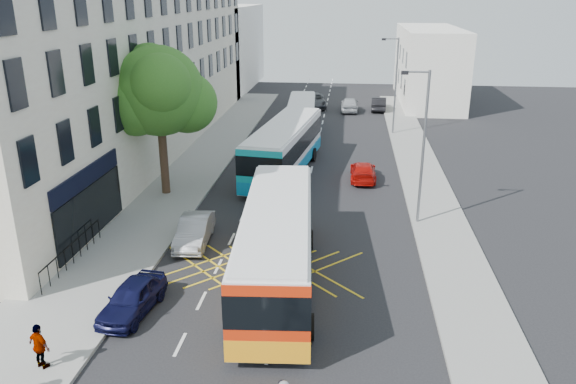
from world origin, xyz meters
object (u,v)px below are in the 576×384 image
(lamp_near, at_px, (422,140))
(red_hatchback, at_px, (363,171))
(lamp_far, at_px, (395,81))
(bus_mid, at_px, (284,148))
(parked_car_blue, at_px, (132,298))
(bus_far, at_px, (301,116))
(street_tree, at_px, (158,92))
(distant_car_grey, at_px, (314,101))
(distant_car_silver, at_px, (350,104))
(pedestrian_far, at_px, (40,346))
(parked_car_silver, at_px, (194,231))
(distant_car_dark, at_px, (379,104))
(bus_near, at_px, (277,245))

(lamp_near, relative_size, red_hatchback, 1.97)
(lamp_far, height_order, bus_mid, lamp_far)
(parked_car_blue, bearing_deg, bus_far, 89.41)
(street_tree, xyz_separation_m, distant_car_grey, (7.20, 28.16, -5.57))
(parked_car_blue, height_order, red_hatchback, parked_car_blue)
(distant_car_silver, xyz_separation_m, pedestrian_far, (-9.74, -43.36, 0.22))
(lamp_near, bearing_deg, red_hatchback, 110.38)
(lamp_near, xyz_separation_m, parked_car_silver, (-11.10, -3.68, -3.95))
(distant_car_dark, bearing_deg, pedestrian_far, 76.36)
(lamp_near, height_order, parked_car_silver, lamp_near)
(parked_car_blue, height_order, distant_car_silver, distant_car_silver)
(bus_mid, distance_m, parked_car_blue, 18.59)
(distant_car_silver, distance_m, distant_car_dark, 3.12)
(street_tree, relative_size, distant_car_silver, 2.05)
(bus_far, xyz_separation_m, distant_car_silver, (4.17, 9.62, -0.75))
(street_tree, bearing_deg, red_hatchback, 19.48)
(parked_car_blue, bearing_deg, lamp_far, 75.50)
(distant_car_grey, height_order, distant_car_dark, distant_car_grey)
(lamp_far, relative_size, red_hatchback, 1.97)
(parked_car_silver, bearing_deg, red_hatchback, 48.42)
(lamp_far, xyz_separation_m, parked_car_silver, (-11.10, -23.68, -3.95))
(red_hatchback, bearing_deg, lamp_far, -102.18)
(street_tree, height_order, distant_car_dark, street_tree)
(street_tree, distance_m, bus_far, 18.83)
(distant_car_grey, bearing_deg, red_hatchback, -86.53)
(distant_car_silver, bearing_deg, parked_car_blue, 77.74)
(red_hatchback, bearing_deg, lamp_near, 110.05)
(pedestrian_far, bearing_deg, bus_mid, -79.79)
(bus_far, height_order, distant_car_grey, bus_far)
(parked_car_blue, bearing_deg, parked_car_silver, 90.69)
(lamp_far, bearing_deg, pedestrian_far, -111.62)
(red_hatchback, height_order, distant_car_silver, distant_car_silver)
(lamp_far, xyz_separation_m, distant_car_grey, (-7.51, 11.12, -3.89))
(red_hatchback, height_order, distant_car_dark, distant_car_dark)
(red_hatchback, xyz_separation_m, distant_car_grey, (-4.83, 23.90, 0.14))
(distant_car_grey, bearing_deg, parked_car_blue, -103.89)
(distant_car_dark, bearing_deg, bus_far, 58.03)
(bus_near, xyz_separation_m, red_hatchback, (3.85, 14.43, -1.21))
(parked_car_blue, height_order, distant_car_grey, distant_car_grey)
(lamp_near, bearing_deg, bus_near, -132.14)
(bus_mid, relative_size, parked_car_blue, 3.29)
(lamp_near, relative_size, bus_far, 0.79)
(pedestrian_far, bearing_deg, bus_far, -75.26)
(bus_near, distance_m, bus_far, 27.09)
(lamp_near, relative_size, distant_car_grey, 1.53)
(bus_far, distance_m, parked_car_silver, 23.75)
(lamp_near, distance_m, lamp_far, 20.00)
(distant_car_silver, distance_m, pedestrian_far, 44.45)
(lamp_far, relative_size, pedestrian_far, 4.98)
(bus_near, distance_m, distant_car_dark, 38.00)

